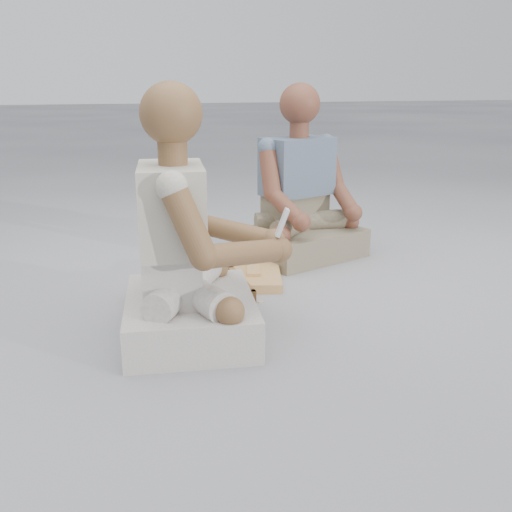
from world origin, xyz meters
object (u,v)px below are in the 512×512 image
object	(u,v)px
carved_panel	(214,275)
craftsman	(187,255)
companion	(301,201)
tool_tray	(192,291)

from	to	relation	value
carved_panel	craftsman	distance (m)	0.71
craftsman	companion	size ratio (longest dim) A/B	1.00
tool_tray	companion	world-z (taller)	companion
craftsman	companion	bearing A→B (deg)	145.81
carved_panel	companion	bearing A→B (deg)	23.33
carved_panel	companion	size ratio (longest dim) A/B	0.70
tool_tray	companion	xyz separation A→B (m)	(0.74, 0.54, 0.24)
carved_panel	craftsman	size ratio (longest dim) A/B	0.70
carved_panel	tool_tray	bearing A→B (deg)	-120.57
carved_panel	tool_tray	distance (m)	0.35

